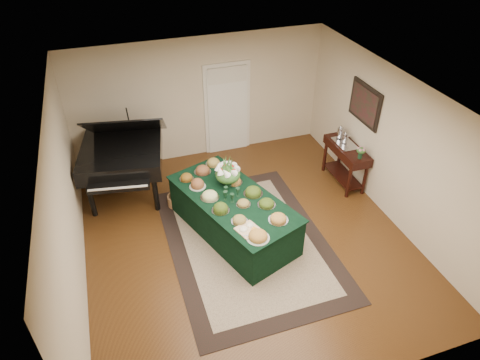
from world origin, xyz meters
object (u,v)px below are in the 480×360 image
object	(u,v)px
buffet_table	(233,215)
floral_centerpiece	(228,172)
grand_piano	(122,154)
mahogany_sideboard	(346,155)

from	to	relation	value
buffet_table	floral_centerpiece	size ratio (longest dim) A/B	6.00
buffet_table	floral_centerpiece	bearing A→B (deg)	84.98
floral_centerpiece	grand_piano	xyz separation A→B (m)	(-1.69, 1.40, -0.12)
floral_centerpiece	grand_piano	distance (m)	2.20
buffet_table	grand_piano	size ratio (longest dim) A/B	1.35
grand_piano	mahogany_sideboard	xyz separation A→B (m)	(4.31, -1.03, -0.27)
floral_centerpiece	mahogany_sideboard	xyz separation A→B (m)	(2.62, 0.36, -0.39)
grand_piano	mahogany_sideboard	size ratio (longest dim) A/B	1.72
buffet_table	grand_piano	bearing A→B (deg)	132.88
buffet_table	mahogany_sideboard	world-z (taller)	mahogany_sideboard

